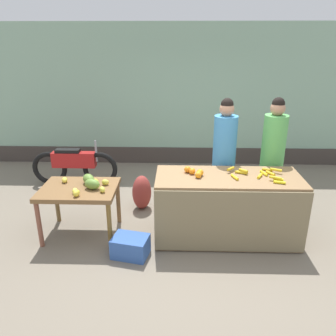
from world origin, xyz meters
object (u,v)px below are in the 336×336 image
Objects in this scene: vendor_woman_green_shirt at (272,159)px; produce_crate at (130,246)px; vendor_woman_blue_shirt at (224,159)px; parked_motorcycle at (74,165)px; produce_sack at (142,192)px.

vendor_woman_green_shirt is 4.15× the size of produce_crate.
parked_motorcycle is at bearing 157.95° from vendor_woman_blue_shirt.
vendor_woman_green_shirt reaches higher than vendor_woman_blue_shirt.
parked_motorcycle is 3.64× the size of produce_crate.
produce_sack is at bearing 176.18° from vendor_woman_green_shirt.
produce_sack is (1.35, -0.91, -0.12)m from parked_motorcycle.
produce_crate is 0.78× the size of produce_sack.
vendor_woman_blue_shirt is at bearing -178.98° from vendor_woman_green_shirt.
parked_motorcycle is 2.59m from produce_crate.
vendor_woman_blue_shirt is 4.12× the size of produce_crate.
vendor_woman_blue_shirt is 0.99× the size of vendor_woman_green_shirt.
vendor_woman_green_shirt is 3.24× the size of produce_sack.
vendor_woman_green_shirt is at bearing -3.82° from produce_sack.
parked_motorcycle is at bearing 121.29° from produce_crate.
produce_sack is at bearing 89.39° from produce_crate.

